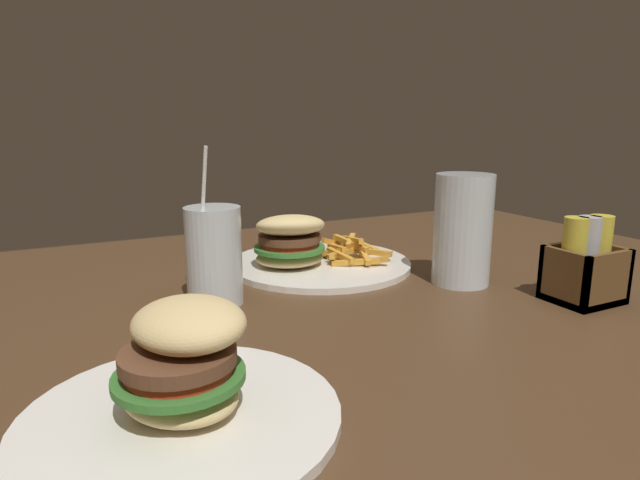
{
  "coord_description": "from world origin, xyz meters",
  "views": [
    {
      "loc": [
        0.32,
        0.6,
        0.98
      ],
      "look_at": [
        -0.08,
        -0.2,
        0.78
      ],
      "focal_mm": 30.0,
      "sensor_mm": 36.0,
      "label": 1
    }
  ],
  "objects": [
    {
      "name": "dining_table",
      "position": [
        0.0,
        0.0,
        0.62
      ],
      "size": [
        1.56,
        1.13,
        0.73
      ],
      "color": "#4C331E",
      "rests_on": "ground_plane"
    },
    {
      "name": "meal_plate_near",
      "position": [
        -0.06,
        -0.19,
        0.76
      ],
      "size": [
        0.31,
        0.31,
        0.11
      ],
      "color": "white",
      "rests_on": "dining_table"
    },
    {
      "name": "beer_glass",
      "position": [
        -0.23,
        -0.02,
        0.81
      ],
      "size": [
        0.09,
        0.09,
        0.17
      ],
      "color": "silver",
      "rests_on": "dining_table"
    },
    {
      "name": "juice_glass",
      "position": [
        0.13,
        -0.1,
        0.79
      ],
      "size": [
        0.08,
        0.08,
        0.22
      ],
      "color": "silver",
      "rests_on": "dining_table"
    },
    {
      "name": "spoon",
      "position": [
        0.12,
        -0.23,
        0.74
      ],
      "size": [
        0.1,
        0.17,
        0.02
      ],
      "rotation": [
        0.0,
        0.0,
        1.1
      ],
      "color": "silver",
      "rests_on": "dining_table"
    },
    {
      "name": "meal_plate_far",
      "position": [
        0.24,
        0.18,
        0.76
      ],
      "size": [
        0.27,
        0.27,
        0.11
      ],
      "color": "white",
      "rests_on": "dining_table"
    },
    {
      "name": "condiment_caddy",
      "position": [
        -0.33,
        0.13,
        0.78
      ],
      "size": [
        0.09,
        0.08,
        0.12
      ],
      "color": "brown",
      "rests_on": "dining_table"
    }
  ]
}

